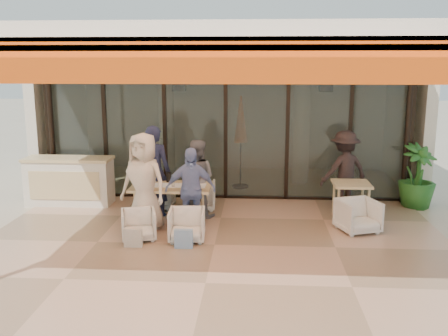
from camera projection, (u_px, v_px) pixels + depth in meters
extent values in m
plane|color=#C6B293|center=(215.00, 246.00, 8.35)|extent=(70.00, 70.00, 0.00)
cube|color=tan|center=(215.00, 246.00, 8.35)|extent=(8.00, 6.00, 0.01)
cube|color=silver|center=(214.00, 43.00, 7.67)|extent=(8.00, 6.00, 0.20)
cube|color=#D8460B|center=(188.00, 61.00, 4.86)|extent=(8.00, 0.12, 0.45)
cube|color=#EC5113|center=(196.00, 50.00, 5.51)|extent=(8.00, 1.50, 0.06)
cylinder|color=black|center=(51.00, 128.00, 11.08)|extent=(0.12, 0.12, 3.20)
cylinder|color=black|center=(407.00, 131.00, 10.59)|extent=(0.12, 0.12, 3.20)
cube|color=#9EADA3|center=(226.00, 128.00, 10.95)|extent=(8.00, 0.03, 3.20)
cube|color=black|center=(226.00, 197.00, 11.27)|extent=(8.00, 0.10, 0.08)
cube|color=black|center=(226.00, 56.00, 10.63)|extent=(8.00, 0.10, 0.08)
cube|color=black|center=(48.00, 127.00, 11.21)|extent=(0.08, 0.10, 3.20)
cube|color=black|center=(105.00, 127.00, 11.12)|extent=(0.08, 0.10, 3.20)
cube|color=black|center=(165.00, 128.00, 11.04)|extent=(0.08, 0.10, 3.20)
cube|color=black|center=(226.00, 128.00, 10.95)|extent=(0.08, 0.10, 3.20)
cube|color=black|center=(287.00, 129.00, 10.87)|extent=(0.08, 0.10, 3.20)
cube|color=black|center=(350.00, 129.00, 10.78)|extent=(0.08, 0.10, 3.20)
cube|color=black|center=(411.00, 130.00, 10.70)|extent=(0.08, 0.10, 3.20)
cube|color=silver|center=(233.00, 110.00, 14.35)|extent=(9.00, 0.25, 3.40)
cube|color=silver|center=(61.00, 115.00, 12.92)|extent=(0.25, 3.50, 3.40)
cube|color=silver|center=(407.00, 117.00, 12.36)|extent=(0.25, 3.50, 3.40)
cube|color=silver|center=(230.00, 47.00, 12.29)|extent=(9.00, 3.50, 0.25)
cube|color=#E3C68A|center=(230.00, 181.00, 12.99)|extent=(8.00, 3.50, 0.02)
cylinder|color=silver|center=(167.00, 124.00, 12.64)|extent=(0.40, 0.40, 3.00)
cylinder|color=silver|center=(302.00, 125.00, 12.42)|extent=(0.40, 0.40, 3.00)
cylinder|color=black|center=(179.00, 64.00, 11.91)|extent=(0.03, 0.03, 0.70)
cube|color=black|center=(179.00, 83.00, 12.01)|extent=(0.30, 0.30, 0.40)
sphere|color=#FFBF72|center=(179.00, 83.00, 12.01)|extent=(0.18, 0.18, 0.18)
cylinder|color=black|center=(327.00, 63.00, 11.69)|extent=(0.03, 0.03, 0.70)
cube|color=black|center=(326.00, 83.00, 11.78)|extent=(0.30, 0.30, 0.40)
sphere|color=#FFBF72|center=(326.00, 83.00, 11.78)|extent=(0.18, 0.18, 0.18)
cylinder|color=black|center=(240.00, 186.00, 12.23)|extent=(0.40, 0.40, 0.05)
cylinder|color=black|center=(241.00, 146.00, 12.02)|extent=(0.04, 0.04, 2.10)
cone|color=orange|center=(241.00, 119.00, 11.89)|extent=(0.32, 0.32, 1.10)
cube|color=silver|center=(70.00, 182.00, 10.70)|extent=(1.80, 0.60, 1.00)
cube|color=#E3C68A|center=(68.00, 159.00, 10.60)|extent=(1.85, 0.65, 0.06)
cube|color=#E3C68A|center=(64.00, 186.00, 10.40)|extent=(1.50, 0.02, 0.60)
cube|color=#E3C68A|center=(171.00, 187.00, 9.40)|extent=(1.50, 0.90, 0.05)
cube|color=white|center=(171.00, 185.00, 9.39)|extent=(1.30, 0.35, 0.01)
cylinder|color=#E3C68A|center=(136.00, 210.00, 9.20)|extent=(0.06, 0.06, 0.70)
cylinder|color=#E3C68A|center=(202.00, 211.00, 9.12)|extent=(0.06, 0.06, 0.70)
cylinder|color=#E3C68A|center=(143.00, 201.00, 9.83)|extent=(0.06, 0.06, 0.70)
cylinder|color=#E3C68A|center=(206.00, 202.00, 9.75)|extent=(0.06, 0.06, 0.70)
cylinder|color=white|center=(146.00, 184.00, 9.26)|extent=(0.06, 0.06, 0.11)
cylinder|color=white|center=(160.00, 180.00, 9.59)|extent=(0.06, 0.06, 0.11)
cylinder|color=white|center=(173.00, 184.00, 9.28)|extent=(0.06, 0.06, 0.11)
cylinder|color=white|center=(188.00, 180.00, 9.54)|extent=(0.06, 0.06, 0.11)
cylinder|color=white|center=(196.00, 185.00, 9.15)|extent=(0.06, 0.06, 0.11)
cylinder|color=brown|center=(144.00, 179.00, 9.56)|extent=(0.07, 0.07, 0.16)
cylinder|color=black|center=(169.00, 178.00, 9.66)|extent=(0.09, 0.09, 0.17)
cylinder|color=black|center=(168.00, 173.00, 9.64)|extent=(0.10, 0.10, 0.01)
cylinder|color=white|center=(144.00, 188.00, 9.13)|extent=(0.22, 0.22, 0.01)
cylinder|color=white|center=(193.00, 189.00, 9.07)|extent=(0.22, 0.22, 0.01)
cylinder|color=white|center=(151.00, 181.00, 9.73)|extent=(0.22, 0.22, 0.01)
cylinder|color=white|center=(197.00, 181.00, 9.68)|extent=(0.22, 0.22, 0.01)
imported|color=white|center=(160.00, 195.00, 10.44)|extent=(0.60, 0.56, 0.60)
imported|color=white|center=(199.00, 194.00, 10.38)|extent=(0.68, 0.64, 0.66)
imported|color=white|center=(138.00, 224.00, 8.58)|extent=(0.70, 0.67, 0.59)
imported|color=white|center=(187.00, 224.00, 8.53)|extent=(0.64, 0.61, 0.62)
imported|color=#191F38|center=(154.00, 171.00, 9.82)|extent=(0.72, 0.52, 1.83)
imported|color=slate|center=(196.00, 179.00, 9.80)|extent=(0.85, 0.72, 1.56)
imported|color=beige|center=(144.00, 183.00, 8.95)|extent=(1.02, 0.84, 1.80)
imported|color=#6E85B8|center=(190.00, 190.00, 8.92)|extent=(0.97, 0.55, 1.55)
cube|color=silver|center=(133.00, 238.00, 8.22)|extent=(0.30, 0.10, 0.34)
cube|color=#99BFD8|center=(184.00, 239.00, 8.17)|extent=(0.30, 0.10, 0.34)
cube|color=#E3C68A|center=(351.00, 184.00, 9.62)|extent=(0.70, 0.70, 0.05)
cylinder|color=#E3C68A|center=(338.00, 206.00, 9.44)|extent=(0.05, 0.05, 0.70)
cylinder|color=#E3C68A|center=(368.00, 207.00, 9.40)|extent=(0.05, 0.05, 0.70)
cylinder|color=#E3C68A|center=(334.00, 198.00, 9.98)|extent=(0.05, 0.05, 0.70)
cylinder|color=#E3C68A|center=(362.00, 199.00, 9.95)|extent=(0.05, 0.05, 0.70)
imported|color=white|center=(358.00, 214.00, 8.96)|extent=(0.82, 0.80, 0.67)
imported|color=black|center=(344.00, 170.00, 10.36)|extent=(1.23, 0.99, 1.65)
imported|color=#1E5919|center=(417.00, 176.00, 10.47)|extent=(1.04, 1.04, 1.36)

